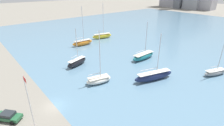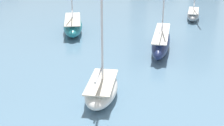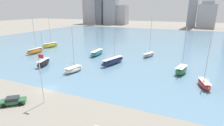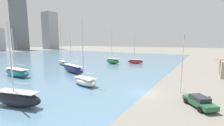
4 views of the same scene
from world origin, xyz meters
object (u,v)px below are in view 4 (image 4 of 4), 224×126
object	(u,v)px
sailboat_green	(113,61)
sailboat_gray	(63,62)
sailboat_teal	(17,72)
sailboat_red	(135,61)
parked_sedan_green	(199,101)
sailboat_black	(17,98)
sailboat_white	(85,81)
sailboat_navy	(73,69)
flag_pole	(183,61)

from	to	relation	value
sailboat_green	sailboat_gray	bearing A→B (deg)	144.08
sailboat_teal	sailboat_green	distance (m)	32.85
sailboat_red	parked_sedan_green	bearing A→B (deg)	-160.94
sailboat_green	sailboat_gray	size ratio (longest dim) A/B	0.87
sailboat_black	sailboat_white	world-z (taller)	sailboat_white
sailboat_black	sailboat_white	xyz separation A→B (m)	(12.16, -0.96, -0.22)
sailboat_green	sailboat_red	size ratio (longest dim) A/B	1.14
sailboat_gray	parked_sedan_green	distance (m)	48.20
sailboat_teal	sailboat_gray	xyz separation A→B (m)	(19.31, 6.06, -0.12)
sailboat_green	parked_sedan_green	size ratio (longest dim) A/B	2.82
sailboat_black	sailboat_white	bearing A→B (deg)	-20.71
sailboat_teal	parked_sedan_green	world-z (taller)	sailboat_teal
sailboat_white	sailboat_black	bearing A→B (deg)	-171.63
sailboat_green	sailboat_navy	bearing A→B (deg)	-166.55
sailboat_navy	sailboat_black	world-z (taller)	sailboat_navy
flag_pole	parked_sedan_green	bearing A→B (deg)	-150.46
sailboat_green	sailboat_white	bearing A→B (deg)	-144.85
sailboat_teal	sailboat_navy	size ratio (longest dim) A/B	1.01
sailboat_black	sailboat_red	distance (m)	46.36
sailboat_green	parked_sedan_green	world-z (taller)	sailboat_green
sailboat_gray	flag_pole	bearing A→B (deg)	-84.63
sailboat_teal	sailboat_red	world-z (taller)	sailboat_teal
flag_pole	sailboat_teal	size ratio (longest dim) A/B	0.84
sailboat_navy	sailboat_white	bearing A→B (deg)	-107.03
sailboat_black	sailboat_gray	distance (m)	37.79
sailboat_red	parked_sedan_green	distance (m)	41.16
sailboat_navy	sailboat_white	size ratio (longest dim) A/B	0.91
sailboat_navy	sailboat_white	world-z (taller)	sailboat_white
sailboat_green	sailboat_black	size ratio (longest dim) A/B	1.20
flag_pole	sailboat_red	world-z (taller)	sailboat_red
sailboat_black	sailboat_navy	bearing A→B (deg)	11.43
flag_pole	sailboat_white	xyz separation A→B (m)	(-5.19, 16.76, -4.53)
sailboat_black	sailboat_gray	bearing A→B (deg)	24.92
sailboat_black	sailboat_gray	xyz separation A→B (m)	(28.47, 24.84, -0.19)
sailboat_gray	sailboat_red	world-z (taller)	sailboat_gray
sailboat_green	sailboat_gray	xyz separation A→B (m)	(-12.38, 14.73, -0.22)
sailboat_green	parked_sedan_green	bearing A→B (deg)	-118.87
sailboat_black	sailboat_white	size ratio (longest dim) A/B	0.84
flag_pole	sailboat_red	bearing A→B (deg)	35.24
sailboat_black	sailboat_red	size ratio (longest dim) A/B	0.95
sailboat_black	flag_pole	bearing A→B (deg)	-61.77
sailboat_green	sailboat_red	world-z (taller)	sailboat_green
flag_pole	parked_sedan_green	size ratio (longest dim) A/B	2.14
sailboat_navy	parked_sedan_green	world-z (taller)	sailboat_navy
flag_pole	sailboat_black	xyz separation A→B (m)	(-17.36, 17.72, -4.31)
sailboat_white	parked_sedan_green	xyz separation A→B (m)	(0.16, -19.61, -0.11)
sailboat_teal	sailboat_white	bearing A→B (deg)	-82.71
parked_sedan_green	sailboat_red	bearing A→B (deg)	85.04
sailboat_black	parked_sedan_green	distance (m)	23.98
sailboat_navy	sailboat_gray	xyz separation A→B (m)	(8.72, 14.51, -0.22)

